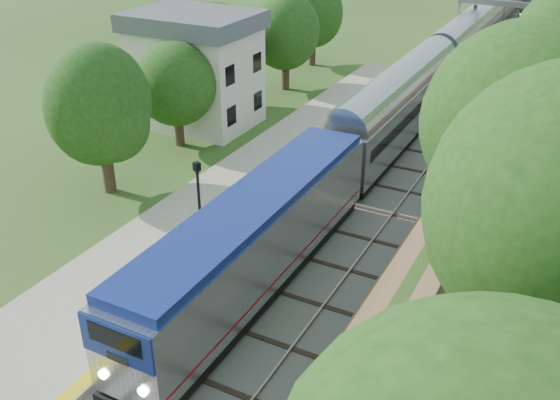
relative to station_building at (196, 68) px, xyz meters
The scene contains 9 objects.
trackbed 34.24m from the station_building, 61.93° to the left, with size 9.50×170.00×0.28m.
platform 16.99m from the station_building, 57.86° to the right, with size 6.40×68.00×0.38m, color gray.
yellow_stripe 18.58m from the station_building, 50.24° to the right, with size 0.55×68.00×0.01m, color gold.
station_building is the anchor object (origin of this frame).
signal_gantry 29.94m from the station_building, 56.62° to the left, with size 8.40×0.38×6.20m.
trees_behind_platform 9.76m from the station_building, 73.13° to the right, with size 7.82×53.32×7.21m.
train 44.88m from the station_building, 71.81° to the left, with size 2.91×136.71×4.28m.
lamppost_far 18.04m from the station_building, 55.15° to the right, with size 0.44×0.44×4.42m.
signal_farside 20.51m from the station_building, ahead, with size 0.37×0.29×6.75m.
Camera 1 is at (11.49, -5.63, 16.33)m, focal length 40.00 mm.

